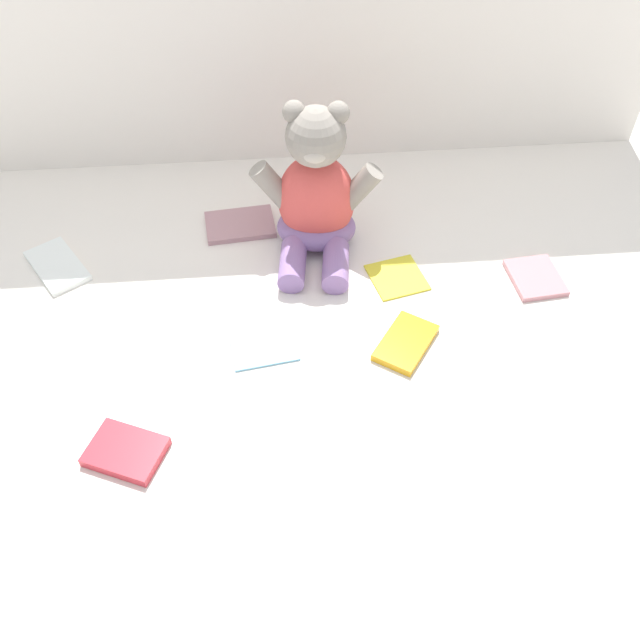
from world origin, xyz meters
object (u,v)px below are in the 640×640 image
Objects in this scene: book_case_1 at (397,277)px; book_case_4 at (57,266)px; book_case_0 at (264,350)px; book_case_5 at (126,452)px; book_case_3 at (240,225)px; book_case_2 at (406,343)px; teddy_bear at (316,197)px; book_case_6 at (535,278)px.

book_case_1 is 0.63m from book_case_4.
book_case_0 is 1.01× the size of book_case_5.
book_case_5 is at bearing -24.41° from book_case_3.
book_case_5 is (-0.44, -0.17, 0.00)m from book_case_2.
book_case_5 reaches higher than book_case_0.
teddy_bear is 0.31m from book_case_0.
book_case_6 is (0.50, 0.13, 0.00)m from book_case_0.
book_case_2 is at bearing -54.21° from book_case_4.
book_case_2 reaches higher than book_case_0.
book_case_2 is at bearing -57.99° from teddy_bear.
book_case_0 is 0.24m from book_case_2.
book_case_5 is (0.17, -0.42, 0.00)m from book_case_4.
book_case_4 and book_case_6 have the same top height.
book_case_1 is 0.16m from book_case_2.
book_case_0 is 0.93× the size of book_case_2.
book_case_2 is 1.13× the size of book_case_6.
book_case_3 is at bearing 178.04° from book_case_0.
teddy_bear reaches higher than book_case_0.
teddy_bear is at bearing 62.79° from book_case_3.
book_case_3 is at bearing -25.82° from book_case_6.
book_case_0 is at bearing 17.95° from book_case_1.
teddy_bear is 2.68× the size of book_case_0.
book_case_2 reaches higher than book_case_1.
book_case_1 is 0.56m from book_case_5.
teddy_bear is at bearing 149.38° from book_case_0.
book_case_3 is 1.28× the size of book_case_6.
book_case_5 is at bearing 18.00° from book_case_6.
book_case_2 is 0.88× the size of book_case_3.
book_case_1 is at bearing 53.38° from book_case_3.
book_case_2 reaches higher than book_case_3.
book_case_6 is at bearing -42.42° from book_case_5.
book_case_3 is at bearing 5.16° from book_case_5.
book_case_3 and book_case_6 have the same top height.
book_case_6 is (0.26, 0.14, -0.00)m from book_case_2.
book_case_3 is (-0.15, 0.06, -0.10)m from teddy_bear.
book_case_5 is at bearing -57.45° from book_case_0.
book_case_1 is 0.25m from book_case_6.
book_case_5 reaches higher than book_case_4.
book_case_5 is at bearing -118.13° from teddy_bear.
book_case_5 is at bearing 22.46° from book_case_1.
book_case_6 is (0.25, -0.03, 0.00)m from book_case_1.
book_case_1 is at bearing 120.76° from book_case_2.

